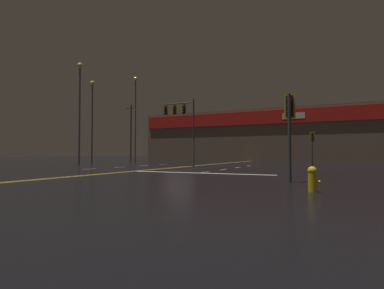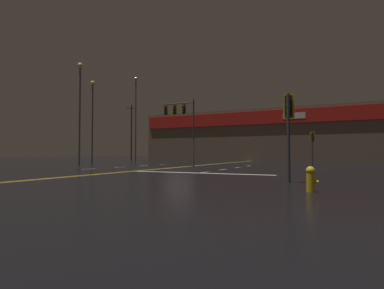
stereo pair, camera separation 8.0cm
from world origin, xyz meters
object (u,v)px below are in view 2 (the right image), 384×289
at_px(traffic_signal_median, 179,115).
at_px(streetlight_far_left, 80,100).
at_px(traffic_signal_corner_southeast, 289,117).
at_px(streetlight_median_approach, 136,109).
at_px(traffic_signal_corner_northeast, 312,141).
at_px(fire_hydrant, 311,178).
at_px(streetlight_near_left, 92,111).

distance_m(traffic_signal_median, streetlight_far_left, 11.25).
bearing_deg(traffic_signal_corner_southeast, streetlight_median_approach, 136.68).
distance_m(traffic_signal_corner_northeast, streetlight_median_approach, 23.70).
relative_size(streetlight_median_approach, fire_hydrant, 15.75).
distance_m(streetlight_far_left, fire_hydrant, 27.36).
height_order(traffic_signal_median, streetlight_near_left, streetlight_near_left).
height_order(streetlight_far_left, fire_hydrant, streetlight_far_left).
relative_size(traffic_signal_median, streetlight_near_left, 0.62).
bearing_deg(streetlight_near_left, traffic_signal_median, -10.98).
bearing_deg(traffic_signal_median, fire_hydrant, -50.60).
distance_m(streetlight_near_left, streetlight_far_left, 4.09).
bearing_deg(streetlight_far_left, traffic_signal_median, 6.12).
distance_m(traffic_signal_median, traffic_signal_corner_southeast, 16.23).
xyz_separation_m(traffic_signal_corner_southeast, fire_hydrant, (0.97, -2.88, -2.20)).
bearing_deg(traffic_signal_corner_northeast, streetlight_near_left, -167.67).
distance_m(streetlight_median_approach, streetlight_far_left, 11.47).
bearing_deg(streetlight_median_approach, streetlight_near_left, -94.14).
height_order(traffic_signal_corner_northeast, fire_hydrant, traffic_signal_corner_northeast).
xyz_separation_m(streetlight_median_approach, fire_hydrant, (24.21, -24.80, -6.98)).
bearing_deg(traffic_signal_corner_northeast, traffic_signal_corner_southeast, -89.36).
relative_size(traffic_signal_corner_northeast, streetlight_median_approach, 0.28).
bearing_deg(fire_hydrant, streetlight_far_left, 149.75).
distance_m(traffic_signal_corner_southeast, fire_hydrant, 3.75).
bearing_deg(traffic_signal_corner_southeast, streetlight_near_left, 149.18).
relative_size(traffic_signal_corner_northeast, streetlight_far_left, 0.31).
height_order(streetlight_near_left, streetlight_median_approach, streetlight_median_approach).
bearing_deg(traffic_signal_median, traffic_signal_corner_southeast, -46.75).
bearing_deg(streetlight_far_left, traffic_signal_corner_southeast, -25.56).
distance_m(traffic_signal_corner_southeast, streetlight_median_approach, 32.31).
relative_size(traffic_signal_median, traffic_signal_corner_northeast, 1.80).
xyz_separation_m(traffic_signal_corner_southeast, streetlight_near_left, (-23.81, 14.20, 3.58)).
xyz_separation_m(traffic_signal_corner_northeast, streetlight_median_approach, (-23.03, 2.57, 4.94)).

